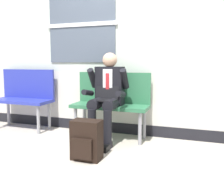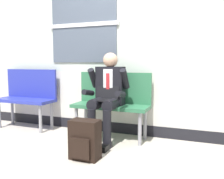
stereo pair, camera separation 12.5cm
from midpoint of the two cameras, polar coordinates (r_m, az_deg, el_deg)
The scene contains 6 objects.
ground_plane at distance 3.34m, azimuth 0.37°, elevation -13.03°, with size 18.00×18.00×0.00m, color #B2A899.
station_wall at distance 3.73m, azimuth 3.13°, elevation 9.66°, with size 6.11×0.17×2.66m.
bench_with_person at distance 3.56m, azimuth -1.12°, elevation -2.45°, with size 1.12×0.42×0.97m.
bench_empty at distance 4.34m, azimuth -20.82°, elevation -1.16°, with size 1.01×0.42×1.00m.
person_seated at distance 3.36m, azimuth -2.31°, elevation -1.10°, with size 0.57×0.70×1.25m.
backpack at distance 2.83m, azimuth -7.39°, elevation -11.91°, with size 0.34×0.24×0.46m.
Camera 1 is at (0.94, -3.01, 1.11)m, focal length 38.48 mm.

